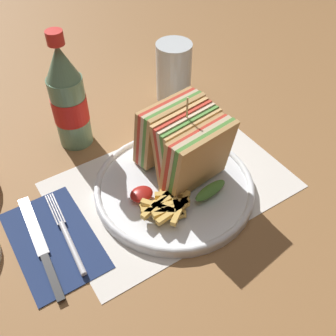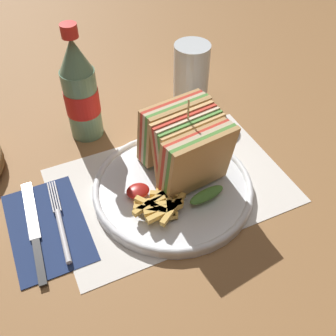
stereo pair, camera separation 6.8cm
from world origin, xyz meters
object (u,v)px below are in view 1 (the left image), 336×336
knife (41,246)px  glass_near (174,75)px  fork (69,239)px  coke_bottle_near (68,99)px  plate_main (174,187)px  club_sandwich (185,146)px

knife → glass_near: 0.46m
fork → coke_bottle_near: size_ratio=0.76×
coke_bottle_near → glass_near: size_ratio=1.78×
plate_main → fork: (-0.20, -0.00, -0.00)m
plate_main → club_sandwich: 0.08m
club_sandwich → knife: club_sandwich is taller
plate_main → coke_bottle_near: (-0.09, 0.22, 0.09)m
fork → glass_near: (0.36, 0.24, 0.05)m
knife → glass_near: (0.40, 0.23, 0.05)m
club_sandwich → fork: size_ratio=0.99×
fork → glass_near: size_ratio=1.35×
club_sandwich → fork: (-0.23, -0.02, -0.07)m
plate_main → knife: 0.24m
fork → knife: (-0.04, 0.01, -0.00)m
club_sandwich → knife: 0.28m
plate_main → glass_near: (0.16, 0.24, 0.05)m
club_sandwich → coke_bottle_near: coke_bottle_near is taller
coke_bottle_near → knife: bearing=-126.0°
coke_bottle_near → glass_near: bearing=4.6°
coke_bottle_near → glass_near: coke_bottle_near is taller
fork → coke_bottle_near: coke_bottle_near is taller
club_sandwich → coke_bottle_near: (-0.12, 0.20, 0.02)m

